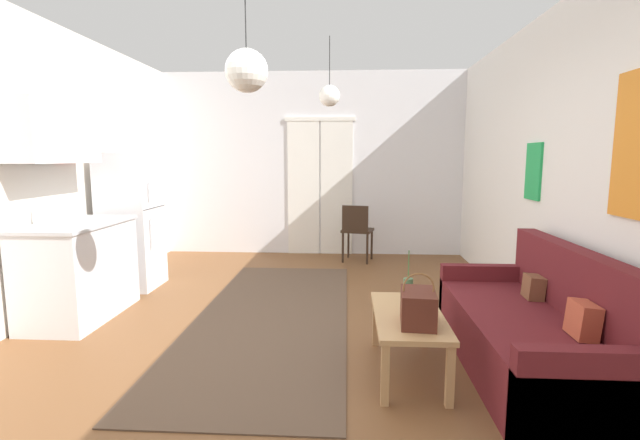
# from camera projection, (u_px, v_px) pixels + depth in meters

# --- Properties ---
(ground_plane) EXTENTS (5.26, 7.87, 0.10)m
(ground_plane) POSITION_uv_depth(u_px,v_px,m) (278.00, 353.00, 3.64)
(ground_plane) COLOR brown
(wall_back) EXTENTS (4.86, 0.13, 2.83)m
(wall_back) POSITION_uv_depth(u_px,v_px,m) (312.00, 165.00, 7.09)
(wall_back) COLOR silver
(wall_back) RESTS_ON ground_plane
(wall_right) EXTENTS (0.12, 7.47, 2.83)m
(wall_right) POSITION_uv_depth(u_px,v_px,m) (597.00, 172.00, 3.30)
(wall_right) COLOR white
(wall_right) RESTS_ON ground_plane
(area_rug) EXTENTS (1.43, 3.75, 0.01)m
(area_rug) POSITION_uv_depth(u_px,v_px,m) (273.00, 316.00, 4.35)
(area_rug) COLOR brown
(area_rug) RESTS_ON ground_plane
(couch) EXTENTS (0.82, 1.91, 0.89)m
(couch) POSITION_uv_depth(u_px,v_px,m) (537.00, 334.00, 3.20)
(couch) COLOR #5B191E
(couch) RESTS_ON ground_plane
(coffee_table) EXTENTS (0.47, 0.99, 0.43)m
(coffee_table) POSITION_uv_depth(u_px,v_px,m) (408.00, 321.00, 3.18)
(coffee_table) COLOR tan
(coffee_table) RESTS_ON ground_plane
(bamboo_vase) EXTENTS (0.08, 0.08, 0.38)m
(bamboo_vase) POSITION_uv_depth(u_px,v_px,m) (408.00, 288.00, 3.50)
(bamboo_vase) COLOR #47704C
(bamboo_vase) RESTS_ON coffee_table
(handbag) EXTENTS (0.25, 0.34, 0.35)m
(handbag) POSITION_uv_depth(u_px,v_px,m) (418.00, 307.00, 2.95)
(handbag) COLOR #512319
(handbag) RESTS_ON coffee_table
(refrigerator) EXTENTS (0.59, 0.60, 1.58)m
(refrigerator) POSITION_uv_depth(u_px,v_px,m) (131.00, 221.00, 5.25)
(refrigerator) COLOR white
(refrigerator) RESTS_ON ground_plane
(kitchen_counter) EXTENTS (0.65, 1.14, 2.03)m
(kitchen_counter) POSITION_uv_depth(u_px,v_px,m) (73.00, 240.00, 4.23)
(kitchen_counter) COLOR silver
(kitchen_counter) RESTS_ON ground_plane
(accent_chair) EXTENTS (0.50, 0.49, 0.84)m
(accent_chair) POSITION_uv_depth(u_px,v_px,m) (357.00, 229.00, 6.57)
(accent_chair) COLOR black
(accent_chair) RESTS_ON ground_plane
(pendant_lamp_near) EXTENTS (0.29, 0.29, 0.88)m
(pendant_lamp_near) POSITION_uv_depth(u_px,v_px,m) (247.00, 71.00, 2.99)
(pendant_lamp_near) COLOR black
(pendant_lamp_far) EXTENTS (0.23, 0.23, 0.75)m
(pendant_lamp_far) POSITION_uv_depth(u_px,v_px,m) (330.00, 96.00, 4.97)
(pendant_lamp_far) COLOR black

